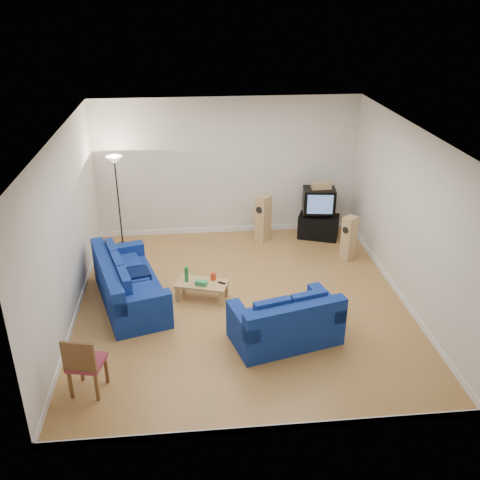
{
  "coord_description": "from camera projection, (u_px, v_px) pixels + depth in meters",
  "views": [
    {
      "loc": [
        -0.89,
        -8.47,
        5.3
      ],
      "look_at": [
        0.0,
        0.4,
        1.1
      ],
      "focal_mm": 40.0,
      "sensor_mm": 36.0,
      "label": 1
    }
  ],
  "objects": [
    {
      "name": "television",
      "position": [
        319.0,
        200.0,
        12.2
      ],
      "size": [
        0.78,
        0.62,
        0.55
      ],
      "rotation": [
        0.0,
        0.0,
        -0.13
      ],
      "color": "black",
      "rests_on": "av_receiver"
    },
    {
      "name": "room",
      "position": [
        242.0,
        227.0,
        9.31
      ],
      "size": [
        6.01,
        6.51,
        3.21
      ],
      "color": "brown",
      "rests_on": "ground"
    },
    {
      "name": "sofa_three_seat",
      "position": [
        127.0,
        287.0,
        9.83
      ],
      "size": [
        1.61,
        2.49,
        0.89
      ],
      "rotation": [
        0.0,
        0.0,
        -1.28
      ],
      "color": "navy",
      "rests_on": "ground"
    },
    {
      "name": "centre_speaker",
      "position": [
        321.0,
        185.0,
        12.06
      ],
      "size": [
        0.45,
        0.19,
        0.15
      ],
      "primitive_type": "cube",
      "rotation": [
        0.0,
        0.0,
        0.03
      ],
      "color": "tan",
      "rests_on": "television"
    },
    {
      "name": "remote",
      "position": [
        222.0,
        283.0,
        9.91
      ],
      "size": [
        0.15,
        0.12,
        0.02
      ],
      "primitive_type": "cube",
      "rotation": [
        0.0,
        0.0,
        -0.61
      ],
      "color": "black",
      "rests_on": "coffee_table"
    },
    {
      "name": "sofa_loveseat",
      "position": [
        286.0,
        325.0,
        8.73
      ],
      "size": [
        1.91,
        1.37,
        0.86
      ],
      "rotation": [
        0.0,
        0.0,
        0.26
      ],
      "color": "navy",
      "rests_on": "ground"
    },
    {
      "name": "av_receiver",
      "position": [
        318.0,
        213.0,
        12.36
      ],
      "size": [
        0.47,
        0.41,
        0.1
      ],
      "primitive_type": "cube",
      "rotation": [
        0.0,
        0.0,
        -0.2
      ],
      "color": "black",
      "rests_on": "tv_stand"
    },
    {
      "name": "red_canister",
      "position": [
        213.0,
        276.0,
        10.02
      ],
      "size": [
        0.11,
        0.11,
        0.14
      ],
      "primitive_type": "cylinder",
      "rotation": [
        0.0,
        0.0,
        -0.09
      ],
      "color": "red",
      "rests_on": "coffee_table"
    },
    {
      "name": "tv_stand",
      "position": [
        318.0,
        226.0,
        12.46
      ],
      "size": [
        1.02,
        0.79,
        0.55
      ],
      "primitive_type": "cube",
      "rotation": [
        0.0,
        0.0,
        -0.36
      ],
      "color": "black",
      "rests_on": "ground"
    },
    {
      "name": "floor_lamp",
      "position": [
        116.0,
        173.0,
        11.43
      ],
      "size": [
        0.36,
        0.36,
        2.1
      ],
      "color": "black",
      "rests_on": "ground"
    },
    {
      "name": "dining_chair",
      "position": [
        84.0,
        362.0,
        7.49
      ],
      "size": [
        0.56,
        0.56,
        0.99
      ],
      "rotation": [
        0.0,
        0.0,
        -0.23
      ],
      "color": "brown",
      "rests_on": "ground"
    },
    {
      "name": "tissue_box",
      "position": [
        201.0,
        283.0,
        9.84
      ],
      "size": [
        0.24,
        0.19,
        0.09
      ],
      "primitive_type": "cube",
      "rotation": [
        0.0,
        0.0,
        -0.41
      ],
      "color": "green",
      "rests_on": "coffee_table"
    },
    {
      "name": "coffee_table",
      "position": [
        202.0,
        285.0,
        9.97
      ],
      "size": [
        1.05,
        0.74,
        0.34
      ],
      "rotation": [
        0.0,
        0.0,
        -0.31
      ],
      "color": "tan",
      "rests_on": "ground"
    },
    {
      "name": "speaker_left",
      "position": [
        263.0,
        218.0,
        12.23
      ],
      "size": [
        0.4,
        0.4,
        1.08
      ],
      "rotation": [
        0.0,
        0.0,
        -0.75
      ],
      "color": "tan",
      "rests_on": "ground"
    },
    {
      "name": "bottle",
      "position": [
        186.0,
        274.0,
        9.92
      ],
      "size": [
        0.1,
        0.1,
        0.3
      ],
      "primitive_type": "cylinder",
      "rotation": [
        0.0,
        0.0,
        -0.6
      ],
      "color": "#197233",
      "rests_on": "coffee_table"
    },
    {
      "name": "speaker_right",
      "position": [
        349.0,
        238.0,
        11.38
      ],
      "size": [
        0.36,
        0.35,
        0.97
      ],
      "rotation": [
        0.0,
        0.0,
        -0.9
      ],
      "color": "tan",
      "rests_on": "ground"
    }
  ]
}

